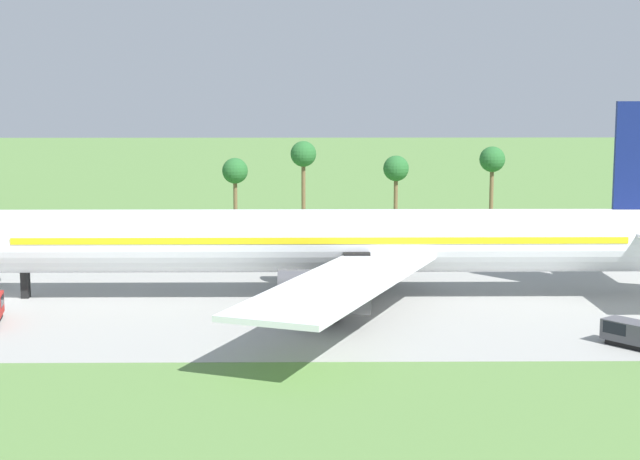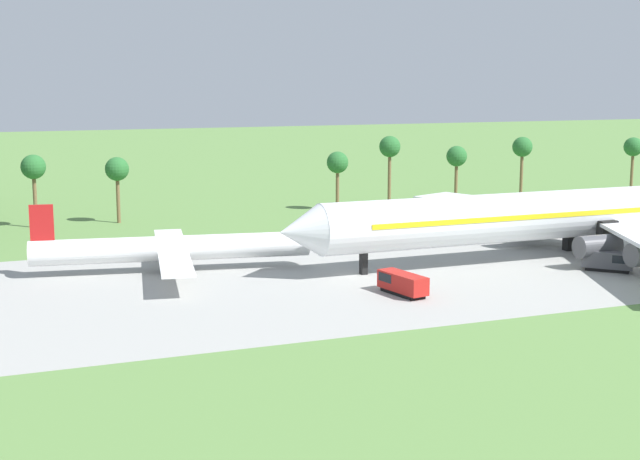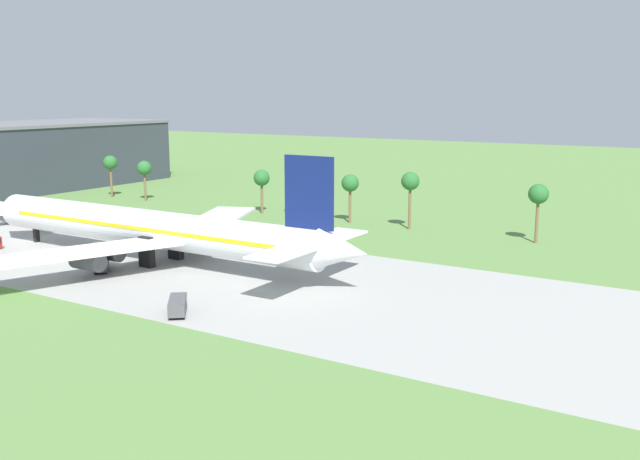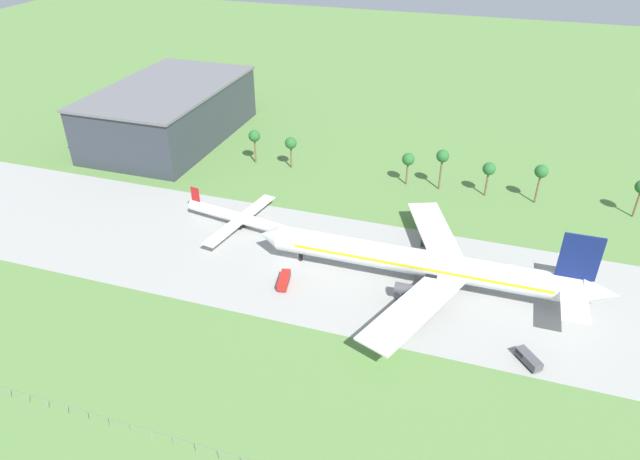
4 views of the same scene
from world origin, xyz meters
TOP-DOWN VIEW (x-y plane):
  - ground_plane at (0.00, 0.00)m, footprint 600.00×600.00m
  - taxiway_strip at (0.00, 0.00)m, footprint 320.00×44.00m
  - jet_airliner at (30.73, 0.00)m, footprint 77.47×59.41m
  - regional_aircraft at (-18.17, 9.23)m, footprint 31.31×28.32m
  - baggage_tug at (1.27, -9.99)m, footprint 3.11×6.41m
  - fuel_truck at (52.74, -18.39)m, footprint 5.15×5.67m
  - catering_van at (28.30, -8.76)m, footprint 5.34×5.37m
  - perimeter_fence at (0.00, -55.00)m, footprint 80.10×0.10m
  - terminal_building at (-65.76, 56.55)m, footprint 36.72×61.20m
  - palm_tree_row at (24.17, 46.65)m, footprint 112.50×3.60m

SIDE VIEW (x-z plane):
  - ground_plane at x=0.00m, z-range 0.00..0.00m
  - taxiway_strip at x=0.00m, z-range 0.00..0.02m
  - fuel_truck at x=52.74m, z-range 0.10..2.05m
  - baggage_tug at x=1.27m, z-range 0.10..2.31m
  - catering_van at x=28.30m, z-range 0.10..2.39m
  - perimeter_fence at x=0.00m, z-range 0.40..2.50m
  - regional_aircraft at x=-18.17m, z-range -1.39..6.73m
  - jet_airliner at x=30.73m, z-range -3.80..14.44m
  - palm_tree_row at x=24.17m, z-range 2.58..14.73m
  - terminal_building at x=-65.76m, z-range 0.02..18.27m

